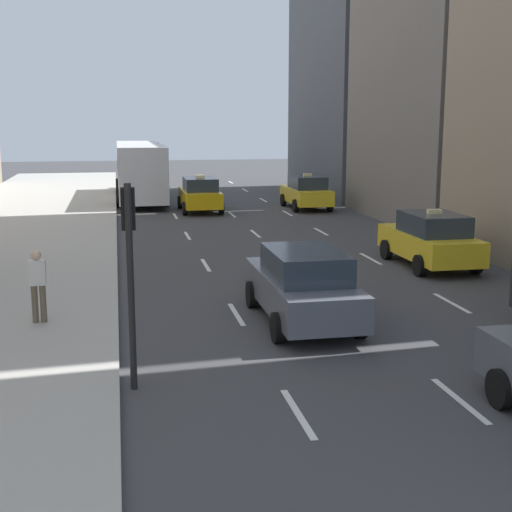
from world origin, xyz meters
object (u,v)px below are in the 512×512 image
object	(u,v)px
city_bus	(140,169)
sedan_black_near	(303,285)
taxi_lead	(200,194)
traffic_light_pole	(130,253)
pedestrian_far_walking	(38,282)
taxi_third	(306,192)
taxi_second	(430,239)

from	to	relation	value
city_bus	sedan_black_near	bearing A→B (deg)	-83.87
taxi_lead	traffic_light_pole	xyz separation A→B (m)	(-3.95, -23.88, 1.53)
sedan_black_near	pedestrian_far_walking	size ratio (longest dim) A/B	2.89
sedan_black_near	city_bus	distance (m)	26.37
taxi_third	traffic_light_pole	bearing A→B (deg)	-111.75
pedestrian_far_walking	taxi_lead	bearing A→B (deg)	73.40
taxi_second	sedan_black_near	bearing A→B (deg)	-136.15
taxi_third	traffic_light_pole	xyz separation A→B (m)	(-9.55, -23.93, 1.53)
city_bus	traffic_light_pole	size ratio (longest dim) A/B	3.22
traffic_light_pole	sedan_black_near	bearing A→B (deg)	40.50
taxi_second	city_bus	world-z (taller)	city_bus
taxi_third	sedan_black_near	bearing A→B (deg)	-105.24
city_bus	traffic_light_pole	distance (m)	29.60
taxi_second	taxi_third	distance (m)	15.18
taxi_lead	traffic_light_pole	distance (m)	24.25
taxi_lead	taxi_third	size ratio (longest dim) A/B	1.00
taxi_lead	sedan_black_near	size ratio (longest dim) A/B	0.92
traffic_light_pole	taxi_second	bearing A→B (deg)	42.50
taxi_lead	city_bus	size ratio (longest dim) A/B	0.38
taxi_lead	city_bus	distance (m)	6.42
taxi_lead	sedan_black_near	bearing A→B (deg)	-90.00
taxi_third	pedestrian_far_walking	distance (m)	23.03
taxi_lead	taxi_third	bearing A→B (deg)	0.54
taxi_third	traffic_light_pole	distance (m)	25.81
taxi_third	sedan_black_near	xyz separation A→B (m)	(-5.60, -20.56, 0.00)
taxi_second	city_bus	distance (m)	22.48
taxi_second	traffic_light_pole	distance (m)	13.04
sedan_black_near	taxi_second	bearing A→B (deg)	43.85
pedestrian_far_walking	city_bus	bearing A→B (deg)	83.05
sedan_black_near	traffic_light_pole	bearing A→B (deg)	-139.50
sedan_black_near	pedestrian_far_walking	world-z (taller)	pedestrian_far_walking
pedestrian_far_walking	traffic_light_pole	size ratio (longest dim) A/B	0.46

